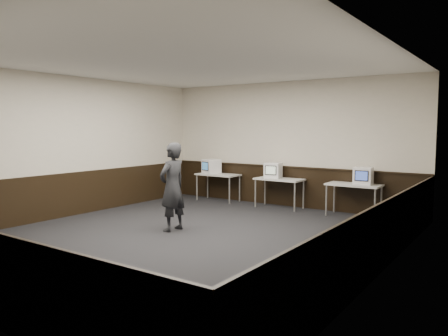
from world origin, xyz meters
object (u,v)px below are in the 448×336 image
(desk_left, at_px, (218,176))
(emac_center, at_px, (273,170))
(desk_center, at_px, (279,181))
(desk_right, at_px, (354,187))
(emac_left, at_px, (211,166))
(person, at_px, (172,187))
(emac_right, at_px, (363,176))

(desk_left, distance_m, emac_center, 1.74)
(desk_center, xyz_separation_m, desk_right, (1.90, 0.00, 0.00))
(desk_center, bearing_deg, emac_left, -179.15)
(desk_left, distance_m, person, 3.64)
(emac_left, xyz_separation_m, emac_right, (4.21, 0.06, -0.00))
(desk_center, distance_m, desk_right, 1.90)
(desk_left, bearing_deg, desk_right, 0.00)
(desk_left, xyz_separation_m, emac_left, (-0.21, -0.03, 0.27))
(desk_left, height_order, emac_right, emac_right)
(emac_left, bearing_deg, desk_left, 26.25)
(desk_center, relative_size, emac_right, 2.59)
(emac_left, relative_size, emac_right, 1.12)
(emac_center, bearing_deg, desk_center, -14.04)
(desk_right, bearing_deg, desk_center, 180.00)
(emac_left, xyz_separation_m, emac_center, (1.92, 0.04, -0.00))
(desk_right, distance_m, emac_center, 2.10)
(desk_center, height_order, person, person)
(desk_right, distance_m, emac_right, 0.34)
(emac_center, bearing_deg, emac_left, 169.91)
(emac_center, bearing_deg, desk_left, 169.01)
(desk_center, height_order, emac_left, emac_left)
(emac_center, bearing_deg, desk_right, -11.53)
(desk_center, bearing_deg, desk_left, 180.00)
(desk_center, xyz_separation_m, person, (-0.58, -3.38, 0.19))
(emac_right, bearing_deg, desk_left, 173.66)
(emac_center, relative_size, person, 0.27)
(emac_left, bearing_deg, desk_right, 18.13)
(desk_left, xyz_separation_m, emac_right, (4.00, 0.02, 0.27))
(emac_left, bearing_deg, emac_center, 18.87)
(desk_center, xyz_separation_m, emac_left, (-2.11, -0.03, 0.27))
(desk_right, relative_size, emac_right, 2.59)
(desk_right, bearing_deg, person, -126.24)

